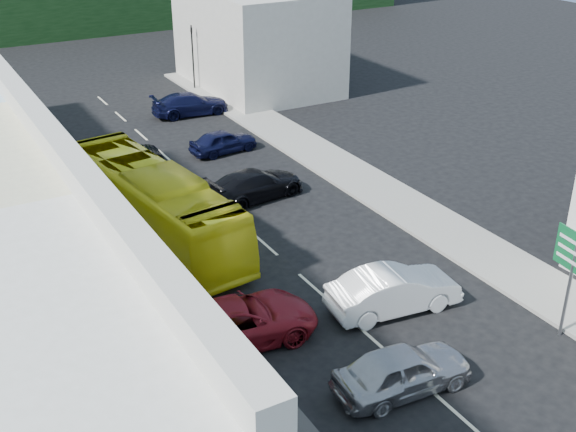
# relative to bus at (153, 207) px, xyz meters

# --- Properties ---
(ground) EXTENTS (120.00, 120.00, 0.00)m
(ground) POSITION_rel_bus_xyz_m (3.90, -10.78, -1.55)
(ground) COLOR black
(ground) RESTS_ON ground
(sidewalk_left) EXTENTS (3.00, 52.00, 0.15)m
(sidewalk_left) POSITION_rel_bus_xyz_m (-3.60, -0.78, -1.48)
(sidewalk_left) COLOR gray
(sidewalk_left) RESTS_ON ground
(sidewalk_right) EXTENTS (3.00, 52.00, 0.15)m
(sidewalk_right) POSITION_rel_bus_xyz_m (11.40, -0.78, -1.48)
(sidewalk_right) COLOR gray
(sidewalk_right) RESTS_ON ground
(distant_block_right) EXTENTS (8.00, 12.00, 7.00)m
(distant_block_right) POSITION_rel_bus_xyz_m (14.90, 19.22, 1.95)
(distant_block_right) COLOR #B7B2A8
(distant_block_right) RESTS_ON ground
(bus) EXTENTS (3.95, 11.82, 3.10)m
(bus) POSITION_rel_bus_xyz_m (0.00, 0.00, 0.00)
(bus) COLOR yellow
(bus) RESTS_ON ground
(car_silver) EXTENTS (4.51, 2.09, 1.40)m
(car_silver) POSITION_rel_bus_xyz_m (3.12, -13.26, -0.85)
(car_silver) COLOR #ADACB2
(car_silver) RESTS_ON ground
(car_white) EXTENTS (4.58, 2.30, 1.40)m
(car_white) POSITION_rel_bus_xyz_m (5.61, -9.52, -0.85)
(car_white) COLOR white
(car_white) RESTS_ON ground
(car_red) EXTENTS (4.78, 2.38, 1.40)m
(car_red) POSITION_rel_bus_xyz_m (-0.13, -8.46, -0.85)
(car_red) COLOR maroon
(car_red) RESTS_ON ground
(car_black_near) EXTENTS (4.70, 2.42, 1.40)m
(car_black_near) POSITION_rel_bus_xyz_m (5.70, 1.65, -0.85)
(car_black_near) COLOR black
(car_black_near) RESTS_ON ground
(car_navy_mid) EXTENTS (4.55, 2.20, 1.40)m
(car_navy_mid) POSITION_rel_bus_xyz_m (6.99, 8.08, -0.85)
(car_navy_mid) COLOR black
(car_navy_mid) RESTS_ON ground
(car_black_far) EXTENTS (4.54, 2.18, 1.40)m
(car_black_far) POSITION_rel_bus_xyz_m (1.04, 8.30, -0.85)
(car_black_far) COLOR black
(car_black_far) RESTS_ON ground
(car_navy_far) EXTENTS (4.62, 2.17, 1.40)m
(car_navy_far) POSITION_rel_bus_xyz_m (8.02, 15.38, -0.85)
(car_navy_far) COLOR black
(car_navy_far) RESTS_ON ground
(pedestrian_left) EXTENTS (0.58, 0.70, 1.70)m
(pedestrian_left) POSITION_rel_bus_xyz_m (-3.21, -10.55, -0.55)
(pedestrian_left) COLOR black
(pedestrian_left) RESTS_ON sidewalk_left
(direction_sign) EXTENTS (0.65, 1.86, 4.03)m
(direction_sign) POSITION_rel_bus_xyz_m (9.70, -13.64, 0.47)
(direction_sign) COLOR #0A562A
(direction_sign) RESTS_ON ground
(traffic_signal) EXTENTS (1.12, 1.25, 4.60)m
(traffic_signal) POSITION_rel_bus_xyz_m (10.50, 20.62, 0.75)
(traffic_signal) COLOR black
(traffic_signal) RESTS_ON ground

